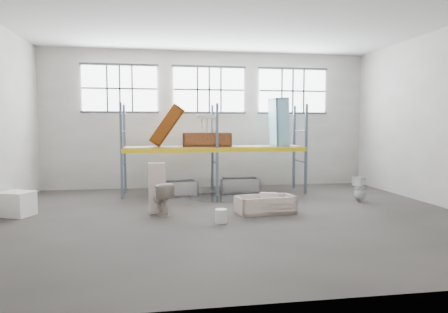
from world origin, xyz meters
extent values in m
cube|color=#4D4743|center=(0.00, 0.00, -0.05)|extent=(12.00, 10.00, 0.10)
cube|color=silver|center=(0.00, 0.00, 5.05)|extent=(12.00, 10.00, 0.10)
cube|color=#A39F96|center=(0.00, 5.05, 2.50)|extent=(12.00, 0.10, 5.00)
cube|color=#9D9991|center=(0.00, -5.05, 2.50)|extent=(12.00, 0.10, 5.00)
cube|color=white|center=(-3.20, 4.94, 3.60)|extent=(2.60, 0.04, 1.60)
cube|color=white|center=(0.00, 4.94, 3.60)|extent=(2.60, 0.04, 1.60)
cube|color=white|center=(3.20, 4.94, 3.60)|extent=(2.60, 0.04, 1.60)
cube|color=slate|center=(-3.00, 2.90, 1.50)|extent=(0.08, 0.08, 3.00)
cube|color=slate|center=(-3.00, 4.10, 1.50)|extent=(0.08, 0.08, 3.00)
cube|color=slate|center=(0.00, 2.90, 1.50)|extent=(0.08, 0.08, 3.00)
cube|color=slate|center=(0.00, 4.10, 1.50)|extent=(0.08, 0.08, 3.00)
cube|color=slate|center=(3.00, 2.90, 1.50)|extent=(0.08, 0.08, 3.00)
cube|color=slate|center=(3.00, 4.10, 1.50)|extent=(0.08, 0.08, 3.00)
cube|color=yellow|center=(0.00, 2.90, 1.50)|extent=(6.00, 0.10, 0.14)
cube|color=yellow|center=(0.00, 4.10, 1.50)|extent=(6.00, 0.10, 0.14)
cube|color=gray|center=(0.00, 3.50, 1.58)|extent=(5.90, 1.10, 0.03)
cylinder|color=black|center=(0.00, 2.70, 0.00)|extent=(1.80, 1.80, 0.00)
cube|color=beige|center=(1.04, 0.45, 0.28)|extent=(0.48, 0.30, 0.43)
imported|color=beige|center=(0.70, 0.71, 0.16)|extent=(0.50, 0.50, 0.16)
imported|color=beige|center=(-1.81, 0.50, 0.42)|extent=(0.70, 0.92, 0.83)
cube|color=beige|center=(-1.91, 0.67, 0.66)|extent=(0.45, 0.32, 1.32)
imported|color=white|center=(4.12, 1.30, 0.39)|extent=(0.47, 0.47, 0.79)
imported|color=silver|center=(-0.29, 3.18, 2.09)|extent=(0.77, 0.65, 0.60)
cylinder|color=silver|center=(-0.42, -0.65, 0.16)|extent=(0.30, 0.30, 0.33)
cube|color=white|center=(-5.42, 0.90, 0.31)|extent=(0.90, 0.85, 0.61)
cube|color=white|center=(-5.99, 1.89, 0.25)|extent=(0.60, 0.60, 0.49)
camera|label=1|loc=(-1.83, -9.83, 2.29)|focal=32.12mm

